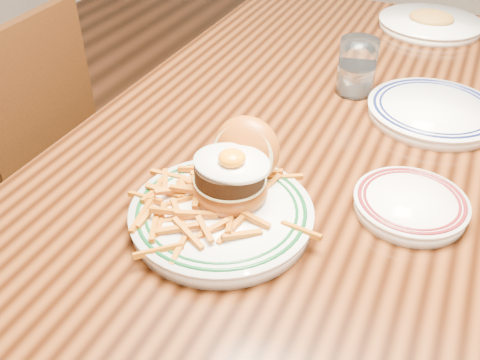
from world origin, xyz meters
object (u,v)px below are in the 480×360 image
at_px(main_plate, 226,198).
at_px(chair_left, 21,149).
at_px(side_plate, 411,203).
at_px(table, 305,142).

bearing_deg(main_plate, chair_left, 156.63).
bearing_deg(side_plate, main_plate, -172.15).
relative_size(chair_left, side_plate, 4.57).
height_order(table, side_plate, side_plate).
bearing_deg(side_plate, table, 116.57).
bearing_deg(table, main_plate, -91.11).
relative_size(chair_left, main_plate, 2.79).
distance_m(main_plate, side_plate, 0.31).
xyz_separation_m(main_plate, side_plate, (0.28, 0.14, -0.02)).
distance_m(chair_left, main_plate, 0.95).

